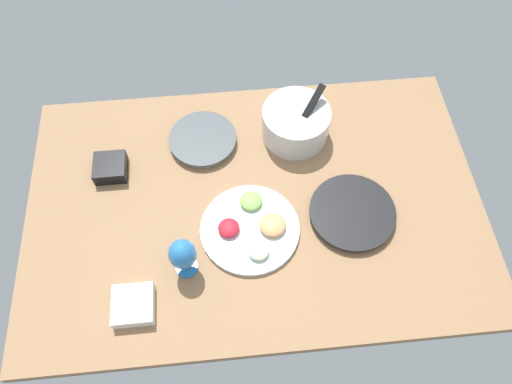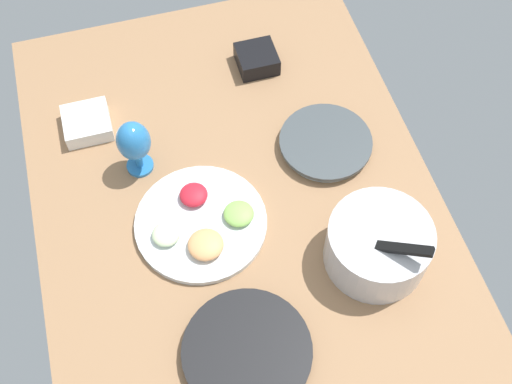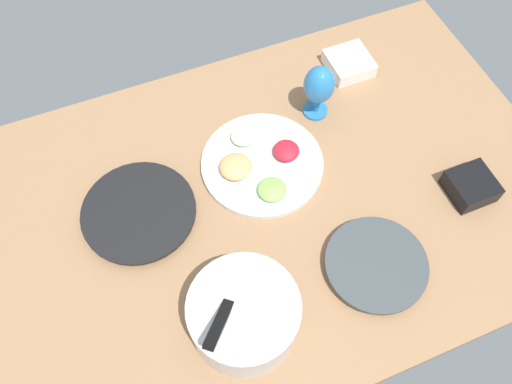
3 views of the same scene
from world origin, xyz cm
name	(u,v)px [view 3 (image 3 of 3)]	position (x,y,z in cm)	size (l,w,h in cm)	color
ground_plane	(268,203)	(0.00, 0.00, -2.00)	(160.00, 104.00, 4.00)	#99704C
dinner_plate_left	(376,265)	(-17.03, 27.71, 1.61)	(25.38, 25.38, 3.10)	silver
dinner_plate_right	(139,213)	(32.96, -8.33, 1.58)	(29.79, 29.79, 3.03)	#4C4C51
mixing_bowl	(244,314)	(18.01, 28.42, 7.01)	(25.17, 25.17, 19.26)	silver
fruit_platter	(261,163)	(-2.19, -10.61, 1.50)	(33.73, 33.73, 5.02)	silver
hurricane_glass_blue	(319,86)	(-24.47, -22.32, 11.01)	(8.84, 8.84, 17.71)	#2A77BC
square_bowl_black	(471,186)	(-50.80, 17.82, 3.04)	(11.39, 11.39, 5.46)	black
square_bowl_white	(349,63)	(-41.19, -33.83, 2.57)	(12.72, 12.72, 4.61)	white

